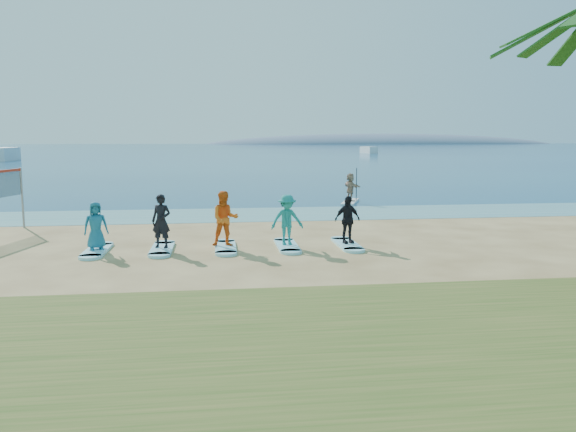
{
  "coord_description": "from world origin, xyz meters",
  "views": [
    {
      "loc": [
        -1.49,
        -16.59,
        3.74
      ],
      "look_at": [
        0.9,
        2.0,
        1.1
      ],
      "focal_mm": 35.0,
      "sensor_mm": 36.0,
      "label": 1
    }
  ],
  "objects": [
    {
      "name": "surfboard_1",
      "position": [
        -3.32,
        2.17,
        0.04
      ],
      "size": [
        0.7,
        2.2,
        0.09
      ],
      "primitive_type": "cube",
      "color": "#9DE5F3",
      "rests_on": "ground"
    },
    {
      "name": "surfboard_3",
      "position": [
        0.89,
        2.17,
        0.04
      ],
      "size": [
        0.7,
        2.2,
        0.09
      ],
      "primitive_type": "cube",
      "color": "#9DE5F3",
      "rests_on": "ground"
    },
    {
      "name": "student_3",
      "position": [
        0.89,
        2.17,
        0.95
      ],
      "size": [
        1.17,
        0.76,
        1.72
      ],
      "primitive_type": "imported",
      "rotation": [
        0.0,
        0.0,
        0.11
      ],
      "color": "#1A817E",
      "rests_on": "surfboard_3"
    },
    {
      "name": "student_4",
      "position": [
        2.99,
        2.17,
        0.91
      ],
      "size": [
        1.04,
        0.65,
        1.64
      ],
      "primitive_type": "imported",
      "rotation": [
        0.0,
        0.0,
        0.28
      ],
      "color": "black",
      "rests_on": "surfboard_4"
    },
    {
      "name": "student_0",
      "position": [
        -5.42,
        2.17,
        0.87
      ],
      "size": [
        0.89,
        0.72,
        1.57
      ],
      "primitive_type": "imported",
      "rotation": [
        0.0,
        0.0,
        0.33
      ],
      "color": "#1A6480",
      "rests_on": "surfboard_0"
    },
    {
      "name": "ground",
      "position": [
        0.0,
        0.0,
        0.0
      ],
      "size": [
        600.0,
        600.0,
        0.0
      ],
      "primitive_type": "plane",
      "color": "tan",
      "rests_on": "ground"
    },
    {
      "name": "student_1",
      "position": [
        -3.32,
        2.17,
        0.98
      ],
      "size": [
        0.76,
        0.62,
        1.78
      ],
      "primitive_type": "imported",
      "rotation": [
        0.0,
        0.0,
        -0.34
      ],
      "color": "black",
      "rests_on": "surfboard_1"
    },
    {
      "name": "boat_offshore_a",
      "position": [
        -34.94,
        78.55,
        0.0
      ],
      "size": [
        2.47,
        7.53,
        2.1
      ],
      "primitive_type": "cube",
      "rotation": [
        0.0,
        0.0,
        0.0
      ],
      "color": "silver",
      "rests_on": "ground"
    },
    {
      "name": "boat_offshore_b",
      "position": [
        33.97,
        111.53,
        0.0
      ],
      "size": [
        2.74,
        6.5,
        1.56
      ],
      "primitive_type": "cube",
      "rotation": [
        0.0,
        0.0,
        0.12
      ],
      "color": "silver",
      "rests_on": "ground"
    },
    {
      "name": "student_2",
      "position": [
        -1.22,
        2.17,
        1.02
      ],
      "size": [
        0.95,
        0.76,
        1.87
      ],
      "primitive_type": "imported",
      "rotation": [
        0.0,
        0.0,
        0.06
      ],
      "color": "orange",
      "rests_on": "surfboard_2"
    },
    {
      "name": "paddleboard",
      "position": [
        6.13,
        14.67,
        0.06
      ],
      "size": [
        1.71,
        3.05,
        0.12
      ],
      "primitive_type": "cube",
      "rotation": [
        0.0,
        0.0,
        -0.36
      ],
      "color": "silver",
      "rests_on": "ground"
    },
    {
      "name": "shallow_water",
      "position": [
        0.0,
        10.5,
        0.01
      ],
      "size": [
        600.0,
        600.0,
        0.0
      ],
      "primitive_type": "plane",
      "color": "teal",
      "rests_on": "ground"
    },
    {
      "name": "paddleboarder",
      "position": [
        6.13,
        14.67,
        0.91
      ],
      "size": [
        0.91,
        1.55,
        1.59
      ],
      "primitive_type": "imported",
      "rotation": [
        0.0,
        0.0,
        1.89
      ],
      "color": "tan",
      "rests_on": "paddleboard"
    },
    {
      "name": "surfboard_0",
      "position": [
        -5.42,
        2.17,
        0.04
      ],
      "size": [
        0.7,
        2.2,
        0.09
      ],
      "primitive_type": "cube",
      "color": "#9DE5F3",
      "rests_on": "ground"
    },
    {
      "name": "island_ridge",
      "position": [
        95.0,
        300.0,
        0.0
      ],
      "size": [
        220.0,
        56.0,
        18.0
      ],
      "primitive_type": "ellipsoid",
      "color": "slate",
      "rests_on": "ground"
    },
    {
      "name": "surfboard_4",
      "position": [
        2.99,
        2.17,
        0.04
      ],
      "size": [
        0.7,
        2.2,
        0.09
      ],
      "primitive_type": "cube",
      "color": "#9DE5F3",
      "rests_on": "ground"
    },
    {
      "name": "ocean",
      "position": [
        0.0,
        160.0,
        0.01
      ],
      "size": [
        600.0,
        600.0,
        0.0
      ],
      "primitive_type": "plane",
      "color": "navy",
      "rests_on": "ground"
    },
    {
      "name": "surfboard_2",
      "position": [
        -1.22,
        2.17,
        0.04
      ],
      "size": [
        0.7,
        2.2,
        0.09
      ],
      "primitive_type": "cube",
      "color": "#9DE5F3",
      "rests_on": "ground"
    }
  ]
}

